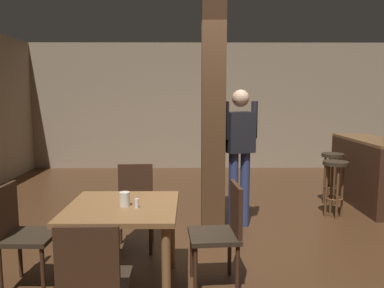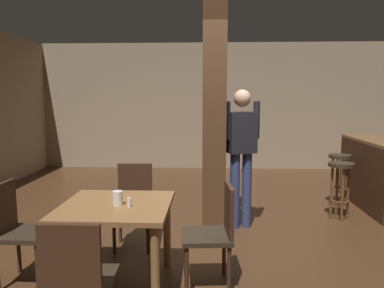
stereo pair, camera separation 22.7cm
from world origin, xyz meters
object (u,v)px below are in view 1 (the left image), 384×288
at_px(dining_table, 123,219).
at_px(chair_west, 20,230).
at_px(chair_south, 93,281).
at_px(standing_person, 240,148).
at_px(bar_counter, 364,171).
at_px(chair_east, 223,229).
at_px(napkin_cup, 125,199).
at_px(chair_north, 135,202).
at_px(bar_stool_mid, 332,167).
at_px(salt_shaker, 137,203).
at_px(bar_stool_near, 335,176).

relative_size(dining_table, chair_west, 1.03).
xyz_separation_m(chair_south, standing_person, (1.22, 2.38, 0.50)).
relative_size(chair_south, bar_counter, 0.55).
height_order(dining_table, chair_south, chair_south).
bearing_deg(chair_east, standing_person, 77.15).
relative_size(chair_east, chair_west, 1.00).
bearing_deg(dining_table, chair_east, 2.38).
xyz_separation_m(chair_east, bar_counter, (2.34, 2.41, 0.01)).
distance_m(chair_west, bar_counter, 4.74).
relative_size(napkin_cup, bar_counter, 0.07).
relative_size(dining_table, bar_counter, 0.56).
xyz_separation_m(dining_table, bar_counter, (3.19, 2.45, -0.09)).
height_order(dining_table, standing_person, standing_person).
relative_size(chair_north, bar_stool_mid, 1.14).
bearing_deg(chair_west, salt_shaker, -5.12).
height_order(chair_west, chair_north, same).
relative_size(chair_west, chair_north, 1.00).
relative_size(chair_south, standing_person, 0.52).
bearing_deg(chair_east, salt_shaker, -171.18).
height_order(salt_shaker, bar_stool_mid, salt_shaker).
bearing_deg(chair_south, salt_shaker, 78.12).
bearing_deg(bar_stool_mid, dining_table, -137.47).
xyz_separation_m(chair_west, salt_shaker, (1.01, -0.09, 0.26)).
xyz_separation_m(chair_east, chair_west, (-1.73, -0.02, 0.00)).
bearing_deg(bar_stool_mid, napkin_cup, -136.86).
relative_size(chair_west, napkin_cup, 7.36).
height_order(chair_east, chair_north, same).
bearing_deg(chair_north, bar_stool_near, 21.49).
bearing_deg(chair_west, chair_east, 0.68).
xyz_separation_m(standing_person, bar_counter, (2.00, 0.93, -0.49)).
height_order(dining_table, salt_shaker, salt_shaker).
relative_size(napkin_cup, salt_shaker, 1.57).
distance_m(bar_stool_near, bar_stool_mid, 0.66).
relative_size(dining_table, napkin_cup, 7.61).
distance_m(bar_counter, bar_stool_mid, 0.46).
relative_size(standing_person, bar_stool_near, 2.24).
bearing_deg(napkin_cup, bar_counter, 38.05).
distance_m(chair_south, chair_west, 1.22).
distance_m(chair_south, salt_shaker, 0.85).
distance_m(chair_west, standing_person, 2.60).
height_order(chair_south, chair_west, same).
bearing_deg(chair_west, dining_table, -0.95).
height_order(chair_west, bar_stool_mid, chair_west).
xyz_separation_m(chair_north, bar_stool_near, (2.56, 1.01, 0.06)).
bearing_deg(salt_shaker, bar_stool_mid, 44.80).
height_order(napkin_cup, standing_person, standing_person).
bearing_deg(dining_table, napkin_cup, -49.92).
bearing_deg(chair_east, bar_stool_near, 47.63).
bearing_deg(dining_table, chair_west, 179.05).
distance_m(napkin_cup, bar_counter, 4.03).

